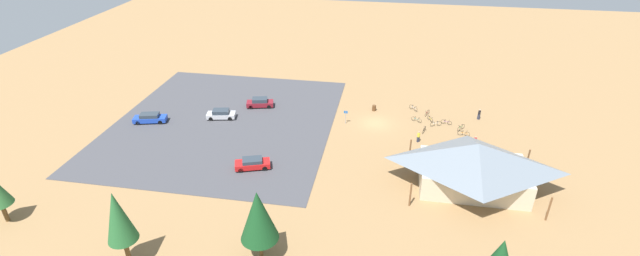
# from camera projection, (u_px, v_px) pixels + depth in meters

# --- Properties ---
(ground) EXTENTS (160.00, 160.00, 0.00)m
(ground) POSITION_uv_depth(u_px,v_px,m) (375.00, 123.00, 66.82)
(ground) COLOR #937047
(ground) RESTS_ON ground
(parking_lot_asphalt) EXTENTS (32.24, 35.96, 0.05)m
(parking_lot_asphalt) POSITION_uv_depth(u_px,v_px,m) (225.00, 122.00, 67.21)
(parking_lot_asphalt) COLOR #424247
(parking_lot_asphalt) RESTS_ON ground
(bike_pavilion) EXTENTS (14.73, 10.04, 5.89)m
(bike_pavilion) POSITION_uv_depth(u_px,v_px,m) (475.00, 163.00, 51.17)
(bike_pavilion) COLOR beige
(bike_pavilion) RESTS_ON ground
(trash_bin) EXTENTS (0.60, 0.60, 0.90)m
(trash_bin) POSITION_uv_depth(u_px,v_px,m) (374.00, 108.00, 70.44)
(trash_bin) COLOR brown
(trash_bin) RESTS_ON ground
(lot_sign) EXTENTS (0.56, 0.08, 2.20)m
(lot_sign) POSITION_uv_depth(u_px,v_px,m) (346.00, 115.00, 66.12)
(lot_sign) COLOR #99999E
(lot_sign) RESTS_ON ground
(pine_west) EXTENTS (3.60, 3.60, 7.58)m
(pine_west) POSITION_uv_depth(u_px,v_px,m) (258.00, 216.00, 40.54)
(pine_west) COLOR brown
(pine_west) RESTS_ON ground
(pine_east) EXTENTS (2.73, 2.73, 8.11)m
(pine_east) POSITION_uv_depth(u_px,v_px,m) (118.00, 217.00, 39.58)
(pine_east) COLOR brown
(pine_east) RESTS_ON ground
(bicycle_red_near_sign) EXTENTS (0.77, 1.58, 0.83)m
(bicycle_red_near_sign) POSITION_uv_depth(u_px,v_px,m) (427.00, 113.00, 69.04)
(bicycle_red_near_sign) COLOR black
(bicycle_red_near_sign) RESTS_ON ground
(bicycle_teal_near_porch) EXTENTS (1.52, 0.82, 0.81)m
(bicycle_teal_near_porch) POSITION_uv_depth(u_px,v_px,m) (416.00, 120.00, 67.16)
(bicycle_teal_near_porch) COLOR black
(bicycle_teal_near_porch) RESTS_ON ground
(bicycle_orange_lone_east) EXTENTS (1.68, 0.48, 0.87)m
(bicycle_orange_lone_east) POSITION_uv_depth(u_px,v_px,m) (464.00, 133.00, 63.33)
(bicycle_orange_lone_east) COLOR black
(bicycle_orange_lone_east) RESTS_ON ground
(bicycle_black_yard_front) EXTENTS (0.61, 1.57, 0.78)m
(bicycle_black_yard_front) POSITION_uv_depth(u_px,v_px,m) (424.00, 130.00, 64.28)
(bicycle_black_yard_front) COLOR black
(bicycle_black_yard_front) RESTS_ON ground
(bicycle_white_back_row) EXTENTS (1.66, 0.72, 0.88)m
(bicycle_white_back_row) POSITION_uv_depth(u_px,v_px,m) (436.00, 124.00, 65.90)
(bicycle_white_back_row) COLOR black
(bicycle_white_back_row) RESTS_ON ground
(bicycle_purple_trailside) EXTENTS (1.56, 0.59, 0.73)m
(bicycle_purple_trailside) POSITION_uv_depth(u_px,v_px,m) (446.00, 122.00, 66.43)
(bicycle_purple_trailside) COLOR black
(bicycle_purple_trailside) RESTS_ON ground
(bicycle_silver_yard_right) EXTENTS (1.26, 1.34, 0.81)m
(bicycle_silver_yard_right) POSITION_uv_depth(u_px,v_px,m) (413.00, 108.00, 70.58)
(bicycle_silver_yard_right) COLOR black
(bicycle_silver_yard_right) RESTS_ON ground
(bicycle_yellow_front_row) EXTENTS (0.78, 1.61, 0.81)m
(bicycle_yellow_front_row) POSITION_uv_depth(u_px,v_px,m) (430.00, 119.00, 67.36)
(bicycle_yellow_front_row) COLOR black
(bicycle_yellow_front_row) RESTS_ON ground
(bicycle_green_by_bin) EXTENTS (1.17, 1.39, 0.83)m
(bicycle_green_by_bin) POSITION_uv_depth(u_px,v_px,m) (461.00, 128.00, 64.82)
(bicycle_green_by_bin) COLOR black
(bicycle_green_by_bin) RESTS_ON ground
(car_blue_second_row) EXTENTS (5.05, 2.82, 1.43)m
(car_blue_second_row) POSITION_uv_depth(u_px,v_px,m) (150.00, 118.00, 66.73)
(car_blue_second_row) COLOR #1E42B2
(car_blue_second_row) RESTS_ON parking_lot_asphalt
(car_red_inner_stall) EXTENTS (4.68, 3.03, 1.38)m
(car_red_inner_stall) POSITION_uv_depth(u_px,v_px,m) (253.00, 163.00, 55.82)
(car_red_inner_stall) COLOR red
(car_red_inner_stall) RESTS_ON parking_lot_asphalt
(car_silver_mid_lot) EXTENTS (4.51, 2.56, 1.44)m
(car_silver_mid_lot) POSITION_uv_depth(u_px,v_px,m) (221.00, 114.00, 67.87)
(car_silver_mid_lot) COLOR #BCBCC1
(car_silver_mid_lot) RESTS_ON parking_lot_asphalt
(car_maroon_front_row) EXTENTS (4.51, 2.67, 1.50)m
(car_maroon_front_row) POSITION_uv_depth(u_px,v_px,m) (260.00, 103.00, 71.41)
(car_maroon_front_row) COLOR maroon
(car_maroon_front_row) RESTS_ON parking_lot_asphalt
(visitor_at_bikes) EXTENTS (0.39, 0.36, 1.64)m
(visitor_at_bikes) POSITION_uv_depth(u_px,v_px,m) (418.00, 136.00, 61.61)
(visitor_at_bikes) COLOR #2D3347
(visitor_at_bikes) RESTS_ON ground
(visitor_near_lot) EXTENTS (0.37, 0.36, 1.74)m
(visitor_near_lot) POSITION_uv_depth(u_px,v_px,m) (475.00, 142.00, 60.27)
(visitor_near_lot) COLOR #2D3347
(visitor_near_lot) RESTS_ON ground
(visitor_crossing_yard) EXTENTS (0.39, 0.40, 1.72)m
(visitor_crossing_yard) POSITION_uv_depth(u_px,v_px,m) (479.00, 114.00, 67.56)
(visitor_crossing_yard) COLOR #2D3347
(visitor_crossing_yard) RESTS_ON ground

